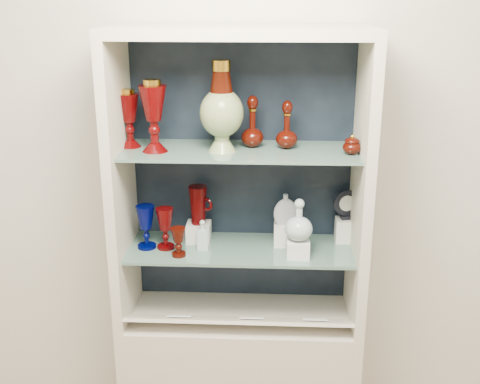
{
  "coord_description": "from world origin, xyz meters",
  "views": [
    {
      "loc": [
        0.11,
        -0.74,
        2.07
      ],
      "look_at": [
        0.0,
        1.53,
        1.3
      ],
      "focal_mm": 45.0,
      "sensor_mm": 36.0,
      "label": 1
    }
  ],
  "objects_px": {
    "lidded_bowl": "(352,144)",
    "cobalt_goblet": "(146,227)",
    "pedestal_lamp_left": "(129,118)",
    "ruby_decanter_a": "(252,118)",
    "ruby_pitcher": "(198,205)",
    "clear_square_bottle": "(203,235)",
    "ruby_decanter_b": "(287,123)",
    "pedestal_lamp_right": "(154,116)",
    "enamel_urn": "(222,107)",
    "ruby_goblet_small": "(178,242)",
    "flat_flask": "(285,209)",
    "clear_round_decanter": "(299,221)",
    "cameo_medallion": "(346,204)",
    "ruby_goblet_tall": "(165,228)"
  },
  "relations": [
    {
      "from": "clear_round_decanter",
      "to": "ruby_goblet_small",
      "type": "bearing_deg",
      "value": -177.82
    },
    {
      "from": "pedestal_lamp_right",
      "to": "cobalt_goblet",
      "type": "relative_size",
      "value": 1.51
    },
    {
      "from": "pedestal_lamp_left",
      "to": "ruby_goblet_small",
      "type": "bearing_deg",
      "value": -30.71
    },
    {
      "from": "pedestal_lamp_right",
      "to": "clear_round_decanter",
      "type": "bearing_deg",
      "value": -3.39
    },
    {
      "from": "enamel_urn",
      "to": "ruby_pitcher",
      "type": "distance_m",
      "value": 0.45
    },
    {
      "from": "cobalt_goblet",
      "to": "ruby_pitcher",
      "type": "xyz_separation_m",
      "value": [
        0.21,
        0.08,
        0.07
      ]
    },
    {
      "from": "pedestal_lamp_right",
      "to": "cameo_medallion",
      "type": "xyz_separation_m",
      "value": [
        0.77,
        0.13,
        -0.39
      ]
    },
    {
      "from": "ruby_decanter_a",
      "to": "ruby_decanter_b",
      "type": "height_order",
      "value": "ruby_decanter_a"
    },
    {
      "from": "enamel_urn",
      "to": "ruby_decanter_a",
      "type": "height_order",
      "value": "enamel_urn"
    },
    {
      "from": "ruby_decanter_a",
      "to": "flat_flask",
      "type": "relative_size",
      "value": 1.69
    },
    {
      "from": "pedestal_lamp_left",
      "to": "clear_round_decanter",
      "type": "bearing_deg",
      "value": -8.33
    },
    {
      "from": "pedestal_lamp_right",
      "to": "flat_flask",
      "type": "relative_size",
      "value": 2.03
    },
    {
      "from": "clear_round_decanter",
      "to": "clear_square_bottle",
      "type": "bearing_deg",
      "value": 172.04
    },
    {
      "from": "ruby_goblet_small",
      "to": "clear_square_bottle",
      "type": "height_order",
      "value": "clear_square_bottle"
    },
    {
      "from": "ruby_goblet_small",
      "to": "clear_round_decanter",
      "type": "xyz_separation_m",
      "value": [
        0.48,
        0.02,
        0.09
      ]
    },
    {
      "from": "ruby_goblet_small",
      "to": "flat_flask",
      "type": "height_order",
      "value": "flat_flask"
    },
    {
      "from": "ruby_goblet_tall",
      "to": "cameo_medallion",
      "type": "height_order",
      "value": "cameo_medallion"
    },
    {
      "from": "cobalt_goblet",
      "to": "ruby_pitcher",
      "type": "height_order",
      "value": "ruby_pitcher"
    },
    {
      "from": "lidded_bowl",
      "to": "clear_round_decanter",
      "type": "relative_size",
      "value": 0.48
    },
    {
      "from": "enamel_urn",
      "to": "cameo_medallion",
      "type": "relative_size",
      "value": 2.63
    },
    {
      "from": "cobalt_goblet",
      "to": "pedestal_lamp_right",
      "type": "bearing_deg",
      "value": -21.75
    },
    {
      "from": "ruby_pitcher",
      "to": "clear_square_bottle",
      "type": "distance_m",
      "value": 0.13
    },
    {
      "from": "ruby_decanter_a",
      "to": "ruby_goblet_small",
      "type": "distance_m",
      "value": 0.57
    },
    {
      "from": "ruby_decanter_a",
      "to": "cameo_medallion",
      "type": "distance_m",
      "value": 0.54
    },
    {
      "from": "ruby_decanter_a",
      "to": "cameo_medallion",
      "type": "height_order",
      "value": "ruby_decanter_a"
    },
    {
      "from": "pedestal_lamp_right",
      "to": "flat_flask",
      "type": "height_order",
      "value": "pedestal_lamp_right"
    },
    {
      "from": "enamel_urn",
      "to": "lidded_bowl",
      "type": "distance_m",
      "value": 0.52
    },
    {
      "from": "pedestal_lamp_right",
      "to": "ruby_pitcher",
      "type": "distance_m",
      "value": 0.44
    },
    {
      "from": "ruby_goblet_tall",
      "to": "cameo_medallion",
      "type": "relative_size",
      "value": 1.32
    },
    {
      "from": "cameo_medallion",
      "to": "ruby_goblet_small",
      "type": "bearing_deg",
      "value": 179.32
    },
    {
      "from": "lidded_bowl",
      "to": "cameo_medallion",
      "type": "relative_size",
      "value": 0.6
    },
    {
      "from": "enamel_urn",
      "to": "ruby_decanter_b",
      "type": "relative_size",
      "value": 1.73
    },
    {
      "from": "ruby_goblet_tall",
      "to": "ruby_pitcher",
      "type": "height_order",
      "value": "ruby_pitcher"
    },
    {
      "from": "pedestal_lamp_right",
      "to": "ruby_decanter_a",
      "type": "height_order",
      "value": "pedestal_lamp_right"
    },
    {
      "from": "lidded_bowl",
      "to": "cobalt_goblet",
      "type": "relative_size",
      "value": 0.43
    },
    {
      "from": "ruby_decanter_a",
      "to": "flat_flask",
      "type": "height_order",
      "value": "ruby_decanter_a"
    },
    {
      "from": "lidded_bowl",
      "to": "clear_round_decanter",
      "type": "xyz_separation_m",
      "value": [
        -0.19,
        -0.03,
        -0.31
      ]
    },
    {
      "from": "ruby_goblet_tall",
      "to": "pedestal_lamp_left",
      "type": "bearing_deg",
      "value": 161.78
    },
    {
      "from": "ruby_decanter_b",
      "to": "enamel_urn",
      "type": "bearing_deg",
      "value": -168.18
    },
    {
      "from": "cameo_medallion",
      "to": "pedestal_lamp_right",
      "type": "bearing_deg",
      "value": 173.99
    },
    {
      "from": "lidded_bowl",
      "to": "cobalt_goblet",
      "type": "xyz_separation_m",
      "value": [
        -0.82,
        0.03,
        -0.37
      ]
    },
    {
      "from": "ruby_goblet_small",
      "to": "ruby_goblet_tall",
      "type": "bearing_deg",
      "value": 131.33
    },
    {
      "from": "pedestal_lamp_right",
      "to": "ruby_pitcher",
      "type": "xyz_separation_m",
      "value": [
        0.15,
        0.11,
        -0.4
      ]
    },
    {
      "from": "pedestal_lamp_left",
      "to": "ruby_decanter_a",
      "type": "bearing_deg",
      "value": 2.59
    },
    {
      "from": "pedestal_lamp_right",
      "to": "ruby_goblet_tall",
      "type": "distance_m",
      "value": 0.47
    },
    {
      "from": "pedestal_lamp_right",
      "to": "enamel_urn",
      "type": "distance_m",
      "value": 0.26
    },
    {
      "from": "pedestal_lamp_right",
      "to": "lidded_bowl",
      "type": "relative_size",
      "value": 3.5
    },
    {
      "from": "pedestal_lamp_right",
      "to": "ruby_goblet_small",
      "type": "bearing_deg",
      "value": -30.83
    },
    {
      "from": "enamel_urn",
      "to": "ruby_decanter_b",
      "type": "bearing_deg",
      "value": 11.82
    },
    {
      "from": "ruby_goblet_small",
      "to": "clear_square_bottle",
      "type": "bearing_deg",
      "value": 39.05
    }
  ]
}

